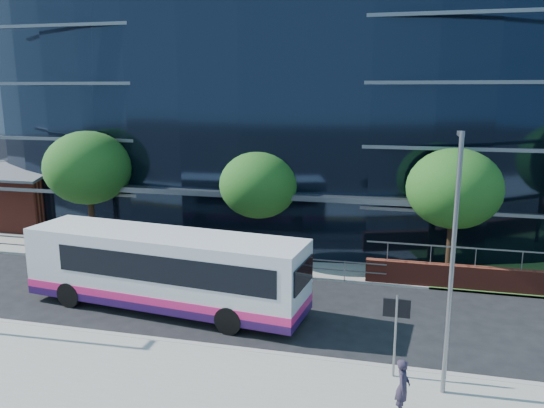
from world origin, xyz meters
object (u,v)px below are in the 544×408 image
(streetlight_east, at_px, (453,259))
(tree_far_a, at_px, (88,168))
(city_bus, at_px, (167,270))
(pedestrian, at_px, (403,387))
(street_sign, at_px, (396,319))
(tree_far_b, at_px, (259,185))
(tree_far_c, at_px, (454,189))
(brick_pavilion, at_px, (14,196))

(streetlight_east, bearing_deg, tree_far_a, 149.54)
(city_bus, xyz_separation_m, pedestrian, (9.81, -5.58, -0.80))
(tree_far_a, distance_m, pedestrian, 22.12)
(street_sign, height_order, tree_far_b, tree_far_b)
(tree_far_a, bearing_deg, pedestrian, -35.34)
(tree_far_c, bearing_deg, city_bus, -149.79)
(brick_pavilion, distance_m, tree_far_b, 19.55)
(tree_far_a, xyz_separation_m, tree_far_b, (10.00, 0.50, -0.65))
(street_sign, bearing_deg, pedestrian, -82.43)
(brick_pavilion, distance_m, city_bus, 20.49)
(street_sign, bearing_deg, streetlight_east, -21.36)
(brick_pavilion, relative_size, street_sign, 3.07)
(tree_far_b, bearing_deg, streetlight_east, -52.37)
(streetlight_east, relative_size, pedestrian, 4.82)
(brick_pavilion, height_order, pedestrian, brick_pavilion)
(city_bus, bearing_deg, street_sign, -14.06)
(city_bus, distance_m, pedestrian, 11.32)
(street_sign, distance_m, tree_far_c, 11.14)
(pedestrian, bearing_deg, tree_far_c, -2.19)
(pedestrian, bearing_deg, tree_far_a, 62.53)
(tree_far_b, distance_m, tree_far_c, 10.02)
(brick_pavilion, height_order, tree_far_a, tree_far_a)
(streetlight_east, xyz_separation_m, city_bus, (-11.05, 4.16, -2.66))
(tree_far_b, relative_size, tree_far_c, 0.93)
(brick_pavilion, xyz_separation_m, pedestrian, (26.77, -17.09, -0.96))
(brick_pavilion, bearing_deg, pedestrian, -32.56)
(brick_pavilion, xyz_separation_m, tree_far_b, (19.00, -4.00, 2.27))
(tree_far_a, height_order, tree_far_c, tree_far_a)
(pedestrian, bearing_deg, tree_far_b, 38.54)
(brick_pavilion, relative_size, tree_far_b, 1.42)
(pedestrian, bearing_deg, brick_pavilion, 65.30)
(tree_far_b, bearing_deg, tree_far_a, -177.14)
(street_sign, bearing_deg, city_bus, 159.48)
(streetlight_east, bearing_deg, street_sign, 158.64)
(city_bus, height_order, pedestrian, city_bus)
(tree_far_a, relative_size, streetlight_east, 0.87)
(tree_far_c, height_order, city_bus, tree_far_c)
(street_sign, xyz_separation_m, tree_far_b, (-7.50, 11.09, 2.06))
(brick_pavilion, height_order, streetlight_east, streetlight_east)
(street_sign, distance_m, pedestrian, 2.34)
(tree_far_a, bearing_deg, streetlight_east, -30.46)
(streetlight_east, relative_size, city_bus, 0.63)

